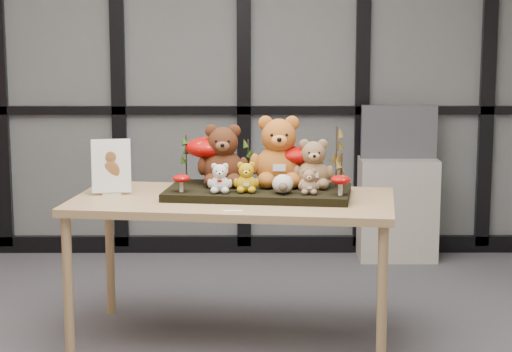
{
  "coord_description": "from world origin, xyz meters",
  "views": [
    {
      "loc": [
        0.51,
        -4.18,
        1.7
      ],
      "look_at": [
        0.53,
        0.51,
        0.9
      ],
      "focal_mm": 65.0,
      "sensor_mm": 36.0,
      "label": 1
    }
  ],
  "objects_px": {
    "sign_holder": "(111,169)",
    "mushroom_front_left": "(181,182)",
    "plush_cream_hedgehog": "(283,183)",
    "mushroom_back_left": "(209,158)",
    "diorama_tray": "(258,192)",
    "mushroom_front_right": "(340,184)",
    "bear_tan_back": "(313,161)",
    "mushroom_back_right": "(295,164)",
    "cabinet": "(397,209)",
    "bear_brown_medium": "(223,152)",
    "bear_pooh_yellow": "(279,147)",
    "bear_beige_small": "(309,180)",
    "bear_small_yellow": "(246,175)",
    "monitor": "(399,132)",
    "display_table": "(233,210)",
    "bear_white_bow": "(220,176)"
  },
  "relations": [
    {
      "from": "sign_holder",
      "to": "mushroom_front_left",
      "type": "bearing_deg",
      "value": -31.3
    },
    {
      "from": "plush_cream_hedgehog",
      "to": "mushroom_back_left",
      "type": "relative_size",
      "value": 0.39
    },
    {
      "from": "diorama_tray",
      "to": "mushroom_front_right",
      "type": "relative_size",
      "value": 8.46
    },
    {
      "from": "bear_tan_back",
      "to": "mushroom_back_left",
      "type": "bearing_deg",
      "value": 173.79
    },
    {
      "from": "mushroom_back_right",
      "to": "cabinet",
      "type": "bearing_deg",
      "value": 62.87
    },
    {
      "from": "mushroom_front_left",
      "to": "bear_brown_medium",
      "type": "bearing_deg",
      "value": 43.74
    },
    {
      "from": "mushroom_back_left",
      "to": "mushroom_front_right",
      "type": "distance_m",
      "value": 0.77
    },
    {
      "from": "diorama_tray",
      "to": "mushroom_front_right",
      "type": "xyz_separation_m",
      "value": [
        0.41,
        -0.19,
        0.08
      ]
    },
    {
      "from": "mushroom_back_right",
      "to": "bear_brown_medium",
      "type": "bearing_deg",
      "value": 178.58
    },
    {
      "from": "mushroom_front_left",
      "to": "sign_holder",
      "type": "xyz_separation_m",
      "value": [
        -0.38,
        0.15,
        0.05
      ]
    },
    {
      "from": "bear_pooh_yellow",
      "to": "bear_beige_small",
      "type": "relative_size",
      "value": 2.89
    },
    {
      "from": "bear_small_yellow",
      "to": "plush_cream_hedgehog",
      "type": "height_order",
      "value": "bear_small_yellow"
    },
    {
      "from": "diorama_tray",
      "to": "monitor",
      "type": "bearing_deg",
      "value": 67.24
    },
    {
      "from": "diorama_tray",
      "to": "plush_cream_hedgehog",
      "type": "xyz_separation_m",
      "value": [
        0.12,
        -0.14,
        0.07
      ]
    },
    {
      "from": "bear_beige_small",
      "to": "monitor",
      "type": "xyz_separation_m",
      "value": [
        0.74,
        1.84,
        0.02
      ]
    },
    {
      "from": "cabinet",
      "to": "sign_holder",
      "type": "bearing_deg",
      "value": -137.87
    },
    {
      "from": "display_table",
      "to": "mushroom_front_right",
      "type": "xyz_separation_m",
      "value": [
        0.55,
        -0.14,
        0.16
      ]
    },
    {
      "from": "cabinet",
      "to": "monitor",
      "type": "bearing_deg",
      "value": 90.0
    },
    {
      "from": "bear_pooh_yellow",
      "to": "mushroom_front_left",
      "type": "xyz_separation_m",
      "value": [
        -0.51,
        -0.19,
        -0.16
      ]
    },
    {
      "from": "sign_holder",
      "to": "cabinet",
      "type": "distance_m",
      "value": 2.46
    },
    {
      "from": "bear_beige_small",
      "to": "monitor",
      "type": "height_order",
      "value": "monitor"
    },
    {
      "from": "bear_brown_medium",
      "to": "bear_tan_back",
      "type": "relative_size",
      "value": 1.27
    },
    {
      "from": "mushroom_back_left",
      "to": "sign_holder",
      "type": "relative_size",
      "value": 0.95
    },
    {
      "from": "mushroom_back_right",
      "to": "sign_holder",
      "type": "distance_m",
      "value": 0.97
    },
    {
      "from": "display_table",
      "to": "bear_beige_small",
      "type": "xyz_separation_m",
      "value": [
        0.39,
        -0.11,
        0.18
      ]
    },
    {
      "from": "bear_tan_back",
      "to": "plush_cream_hedgehog",
      "type": "distance_m",
      "value": 0.25
    },
    {
      "from": "bear_pooh_yellow",
      "to": "bear_white_bow",
      "type": "bearing_deg",
      "value": -138.39
    },
    {
      "from": "mushroom_back_right",
      "to": "cabinet",
      "type": "distance_m",
      "value": 1.86
    },
    {
      "from": "bear_pooh_yellow",
      "to": "mushroom_back_left",
      "type": "bearing_deg",
      "value": 176.7
    },
    {
      "from": "display_table",
      "to": "monitor",
      "type": "xyz_separation_m",
      "value": [
        1.13,
        1.74,
        0.2
      ]
    },
    {
      "from": "bear_pooh_yellow",
      "to": "mushroom_back_right",
      "type": "xyz_separation_m",
      "value": [
        0.09,
        0.01,
        -0.09
      ]
    },
    {
      "from": "diorama_tray",
      "to": "bear_tan_back",
      "type": "height_order",
      "value": "bear_tan_back"
    },
    {
      "from": "mushroom_back_left",
      "to": "plush_cream_hedgehog",
      "type": "bearing_deg",
      "value": -37.91
    },
    {
      "from": "mushroom_back_left",
      "to": "mushroom_front_left",
      "type": "relative_size",
      "value": 2.77
    },
    {
      "from": "mushroom_front_right",
      "to": "monitor",
      "type": "relative_size",
      "value": 0.21
    },
    {
      "from": "mushroom_back_right",
      "to": "bear_tan_back",
      "type": "bearing_deg",
      "value": -36.34
    },
    {
      "from": "diorama_tray",
      "to": "monitor",
      "type": "distance_m",
      "value": 1.97
    },
    {
      "from": "sign_holder",
      "to": "bear_beige_small",
      "type": "bearing_deg",
      "value": -20.96
    },
    {
      "from": "mushroom_front_right",
      "to": "sign_holder",
      "type": "relative_size",
      "value": 0.39
    },
    {
      "from": "bear_pooh_yellow",
      "to": "bear_small_yellow",
      "type": "relative_size",
      "value": 2.38
    },
    {
      "from": "bear_small_yellow",
      "to": "cabinet",
      "type": "height_order",
      "value": "bear_small_yellow"
    },
    {
      "from": "diorama_tray",
      "to": "mushroom_front_left",
      "type": "height_order",
      "value": "mushroom_front_left"
    },
    {
      "from": "bear_pooh_yellow",
      "to": "mushroom_front_left",
      "type": "bearing_deg",
      "value": -152.02
    },
    {
      "from": "bear_brown_medium",
      "to": "bear_small_yellow",
      "type": "height_order",
      "value": "bear_brown_medium"
    },
    {
      "from": "mushroom_front_left",
      "to": "mushroom_front_right",
      "type": "xyz_separation_m",
      "value": [
        0.81,
        -0.1,
        0.01
      ]
    },
    {
      "from": "bear_brown_medium",
      "to": "bear_beige_small",
      "type": "bearing_deg",
      "value": -22.48
    },
    {
      "from": "bear_pooh_yellow",
      "to": "mushroom_back_left",
      "type": "height_order",
      "value": "bear_pooh_yellow"
    },
    {
      "from": "bear_brown_medium",
      "to": "bear_tan_back",
      "type": "height_order",
      "value": "bear_brown_medium"
    },
    {
      "from": "bear_tan_back",
      "to": "mushroom_front_right",
      "type": "xyz_separation_m",
      "value": [
        0.12,
        -0.22,
        -0.09
      ]
    },
    {
      "from": "bear_pooh_yellow",
      "to": "mushroom_back_right",
      "type": "distance_m",
      "value": 0.12
    }
  ]
}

